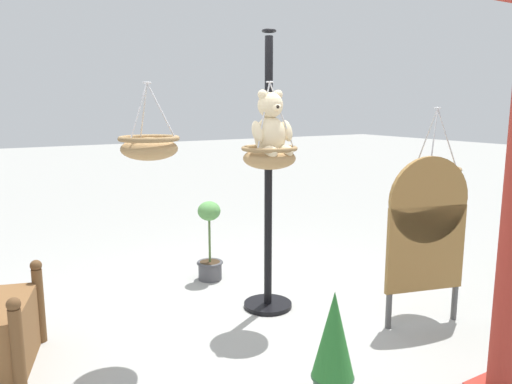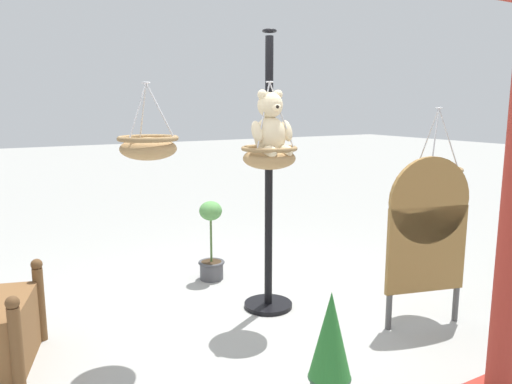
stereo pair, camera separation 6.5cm
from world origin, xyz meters
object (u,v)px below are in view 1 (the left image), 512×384
teddy_bear (271,128)px  potted_plant_bushy_green (210,244)px  hanging_basket_left_high (433,176)px  hanging_basket_right_low (149,147)px  potted_plant_tall_leafy (333,348)px  display_pole_central (268,226)px  hanging_basket_with_teddy (269,156)px  display_sign_board (427,228)px

teddy_bear → potted_plant_bushy_green: teddy_bear is taller
hanging_basket_left_high → hanging_basket_right_low: 2.45m
teddy_bear → potted_plant_tall_leafy: 1.77m
display_pole_central → hanging_basket_with_teddy: size_ratio=3.49×
hanging_basket_left_high → potted_plant_bushy_green: hanging_basket_left_high is taller
hanging_basket_right_low → potted_plant_tall_leafy: 1.83m
potted_plant_tall_leafy → display_sign_board: (-1.39, -0.49, 0.47)m
hanging_basket_left_high → potted_plant_tall_leafy: hanging_basket_left_high is taller
potted_plant_bushy_green → potted_plant_tall_leafy: bearing=82.6°
hanging_basket_right_low → display_sign_board: 2.32m
teddy_bear → hanging_basket_right_low: bearing=-1.0°
teddy_bear → potted_plant_bushy_green: bearing=-90.6°
display_pole_central → potted_plant_bushy_green: bearing=-81.6°
potted_plant_tall_leafy → display_sign_board: bearing=-160.4°
hanging_basket_right_low → potted_plant_bushy_green: size_ratio=0.64×
hanging_basket_left_high → hanging_basket_right_low: (2.38, -0.51, 0.32)m
teddy_bear → potted_plant_tall_leafy: bearing=75.9°
display_pole_central → hanging_basket_left_high: 1.51m
hanging_basket_with_teddy → potted_plant_tall_leafy: size_ratio=0.96×
teddy_bear → hanging_basket_with_teddy: bearing=-90.0°
potted_plant_tall_leafy → hanging_basket_with_teddy: bearing=-103.9°
hanging_basket_left_high → display_sign_board: (0.28, 0.20, -0.39)m
hanging_basket_left_high → teddy_bear: bearing=-19.7°
hanging_basket_with_teddy → potted_plant_bushy_green: hanging_basket_with_teddy is taller
display_pole_central → hanging_basket_left_high: bearing=147.9°
display_pole_central → hanging_basket_with_teddy: (0.15, 0.25, 0.66)m
potted_plant_tall_leafy → display_sign_board: 1.55m
teddy_bear → hanging_basket_left_high: size_ratio=0.77×
display_pole_central → potted_plant_tall_leafy: size_ratio=3.34×
potted_plant_bushy_green → display_sign_board: (-1.08, 1.90, 0.46)m
teddy_bear → potted_plant_bushy_green: (-0.01, -1.21, -1.27)m
hanging_basket_with_teddy → hanging_basket_right_low: size_ratio=1.30×
potted_plant_tall_leafy → potted_plant_bushy_green: potted_plant_bushy_green is taller
display_sign_board → hanging_basket_right_low: bearing=-18.7°
potted_plant_tall_leafy → potted_plant_bushy_green: size_ratio=0.87×
potted_plant_bushy_green → hanging_basket_left_high: bearing=128.6°
display_pole_central → teddy_bear: 0.94m
hanging_basket_with_teddy → potted_plant_bushy_green: 1.58m
hanging_basket_with_teddy → potted_plant_tall_leafy: hanging_basket_with_teddy is taller
teddy_bear → potted_plant_tall_leafy: (0.30, 1.18, -1.29)m
display_sign_board → hanging_basket_with_teddy: bearing=-33.4°
hanging_basket_left_high → display_pole_central: bearing=-32.1°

